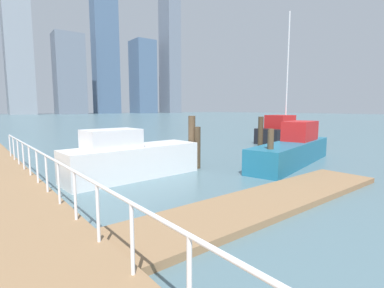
{
  "coord_description": "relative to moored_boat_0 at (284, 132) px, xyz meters",
  "views": [
    {
      "loc": [
        -4.88,
        5.23,
        2.75
      ],
      "look_at": [
        1.8,
        13.61,
        1.42
      ],
      "focal_mm": 26.9,
      "sensor_mm": 36.0,
      "label": 1
    }
  ],
  "objects": [
    {
      "name": "moored_boat_2",
      "position": [
        -14.99,
        -3.03,
        -0.08
      ],
      "size": [
        5.52,
        1.91,
        1.97
      ],
      "color": "white",
      "rests_on": "ground_plane"
    },
    {
      "name": "skyline_tower_4",
      "position": [
        21.25,
        131.61,
        17.82
      ],
      "size": [
        13.56,
        10.98,
        37.35
      ],
      "primitive_type": "cube",
      "rotation": [
        0.0,
        0.0,
        -0.04
      ],
      "color": "slate",
      "rests_on": "ground_plane"
    },
    {
      "name": "boardwalk_railing",
      "position": [
        -18.35,
        -10.47,
        0.36
      ],
      "size": [
        0.06,
        27.38,
        1.08
      ],
      "color": "white",
      "rests_on": "boardwalk"
    },
    {
      "name": "dock_piling_0",
      "position": [
        -10.3,
        -6.23,
        0.11
      ],
      "size": [
        0.25,
        0.25,
        1.92
      ],
      "primitive_type": "cylinder",
      "color": "brown",
      "rests_on": "ground_plane"
    },
    {
      "name": "dock_piling_4",
      "position": [
        -7.64,
        -3.63,
        0.3
      ],
      "size": [
        0.28,
        0.28,
        2.31
      ],
      "primitive_type": "cylinder",
      "color": "#473826",
      "rests_on": "ground_plane"
    },
    {
      "name": "skyline_tower_3",
      "position": [
        1.34,
        136.12,
        38.89
      ],
      "size": [
        11.2,
        13.71,
        79.48
      ],
      "primitive_type": "cube",
      "rotation": [
        0.0,
        0.0,
        -0.05
      ],
      "color": "#8C939E",
      "rests_on": "ground_plane"
    },
    {
      "name": "skyline_tower_6",
      "position": [
        63.19,
        136.34,
        19.59
      ],
      "size": [
        11.8,
        13.24,
        40.88
      ],
      "primitive_type": "cube",
      "rotation": [
        0.0,
        0.0,
        -0.02
      ],
      "color": "slate",
      "rests_on": "ground_plane"
    },
    {
      "name": "skyline_tower_5",
      "position": [
        42.62,
        139.65,
        29.89
      ],
      "size": [
        13.01,
        7.45,
        61.48
      ],
      "primitive_type": "cube",
      "rotation": [
        0.0,
        0.0,
        -0.0
      ],
      "color": "slate",
      "rests_on": "ground_plane"
    },
    {
      "name": "ground_plane",
      "position": [
        -15.2,
        1.43,
        -0.85
      ],
      "size": [
        300.0,
        300.0,
        0.0
      ],
      "primitive_type": "plane",
      "color": "slate"
    },
    {
      "name": "moored_boat_3",
      "position": [
        -7.3,
        -5.4,
        -0.11
      ],
      "size": [
        7.56,
        3.23,
        2.08
      ],
      "color": "#1E6B8C",
      "rests_on": "ground_plane"
    },
    {
      "name": "floating_dock",
      "position": [
        -13.49,
        -8.42,
        -0.76
      ],
      "size": [
        10.42,
        2.0,
        0.18
      ],
      "primitive_type": "cube",
      "color": "#93704C",
      "rests_on": "ground_plane"
    },
    {
      "name": "dock_piling_5",
      "position": [
        -11.86,
        -3.02,
        0.35
      ],
      "size": [
        0.32,
        0.32,
        2.41
      ],
      "primitive_type": "cylinder",
      "color": "brown",
      "rests_on": "ground_plane"
    },
    {
      "name": "skyline_tower_7",
      "position": [
        80.02,
        133.5,
        35.68
      ],
      "size": [
        9.15,
        14.03,
        73.07
      ],
      "primitive_type": "cube",
      "rotation": [
        0.0,
        0.0,
        -0.09
      ],
      "color": "slate",
      "rests_on": "ground_plane"
    },
    {
      "name": "moored_boat_0",
      "position": [
        0.0,
        0.0,
        0.0
      ],
      "size": [
        5.15,
        2.12,
        10.14
      ],
      "color": "black",
      "rests_on": "ground_plane"
    },
    {
      "name": "dock_piling_2",
      "position": [
        -11.74,
        -3.27,
        0.11
      ],
      "size": [
        0.29,
        0.29,
        1.92
      ],
      "primitive_type": "cylinder",
      "color": "#473826",
      "rests_on": "ground_plane"
    }
  ]
}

